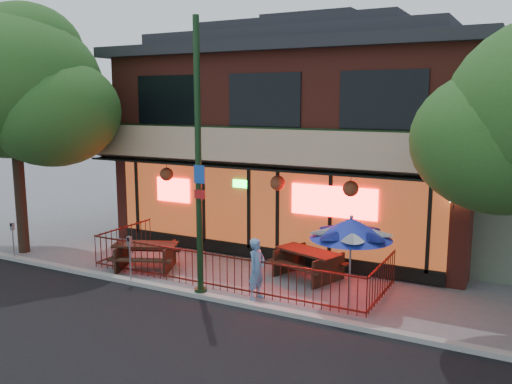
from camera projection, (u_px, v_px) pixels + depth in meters
ground at (209, 291)px, 14.35m from camera, size 80.00×80.00×0.00m
curb at (199, 295)px, 13.91m from camera, size 80.00×0.25×0.12m
restaurant_building at (313, 124)px, 19.86m from camera, size 12.96×9.49×8.05m
patio_fence at (219, 263)px, 14.68m from camera, size 8.44×2.62×1.00m
street_light at (199, 175)px, 13.47m from camera, size 0.43×0.32×7.00m
street_tree_left at (15, 79)px, 17.17m from camera, size 5.60×5.60×8.05m
picnic_table_left at (146, 252)px, 16.11m from camera, size 2.26×2.03×0.79m
picnic_table_right at (308, 260)px, 15.34m from camera, size 2.24×1.97×0.80m
patio_umbrella at (351, 229)px, 13.03m from camera, size 2.00×1.99×2.28m
pedestrian at (257, 269)px, 13.67m from camera, size 0.45×0.62×1.57m
parking_meter_near at (130, 252)px, 14.82m from camera, size 0.13×0.12×1.33m
parking_meter_far at (13, 235)px, 17.02m from camera, size 0.13×0.12×1.21m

